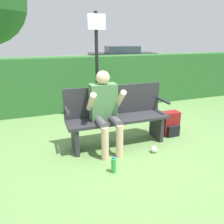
{
  "coord_description": "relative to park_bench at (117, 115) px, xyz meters",
  "views": [
    {
      "loc": [
        -1.25,
        -3.14,
        1.74
      ],
      "look_at": [
        -0.15,
        -0.1,
        0.63
      ],
      "focal_mm": 35.0,
      "sensor_mm": 36.0,
      "label": 1
    }
  ],
  "objects": [
    {
      "name": "backpack",
      "position": [
        1.07,
        -0.02,
        -0.29
      ],
      "size": [
        0.31,
        0.25,
        0.44
      ],
      "color": "maroon",
      "rests_on": "ground"
    },
    {
      "name": "parked_car",
      "position": [
        4.69,
        11.18,
        0.08
      ],
      "size": [
        4.74,
        2.37,
        1.2
      ],
      "rotation": [
        0.0,
        0.0,
        -0.13
      ],
      "color": "black",
      "rests_on": "ground"
    },
    {
      "name": "signpost",
      "position": [
        0.02,
        1.23,
        0.78
      ],
      "size": [
        0.36,
        0.09,
        2.23
      ],
      "color": "black",
      "rests_on": "ground"
    },
    {
      "name": "hedge_back",
      "position": [
        0.0,
        2.16,
        0.15
      ],
      "size": [
        12.0,
        0.56,
        1.31
      ],
      "color": "#2D662D",
      "rests_on": "ground"
    },
    {
      "name": "park_bench",
      "position": [
        0.0,
        0.0,
        0.0
      ],
      "size": [
        1.71,
        0.44,
        0.99
      ],
      "color": "#2D2D33",
      "rests_on": "ground"
    },
    {
      "name": "litter_crumple",
      "position": [
        0.43,
        -0.53,
        -0.45
      ],
      "size": [
        0.1,
        0.1,
        0.1
      ],
      "color": "silver",
      "rests_on": "ground"
    },
    {
      "name": "person_seated",
      "position": [
        -0.25,
        -0.12,
        0.21
      ],
      "size": [
        0.55,
        0.6,
        1.26
      ],
      "color": "#4C7F4C",
      "rests_on": "ground"
    },
    {
      "name": "water_bottle",
      "position": [
        -0.36,
        -0.82,
        -0.39
      ],
      "size": [
        0.07,
        0.07,
        0.23
      ],
      "color": "green",
      "rests_on": "ground"
    },
    {
      "name": "ground_plane",
      "position": [
        0.0,
        -0.07,
        -0.5
      ],
      "size": [
        40.0,
        40.0,
        0.0
      ],
      "primitive_type": "plane",
      "color": "#668E4C"
    }
  ]
}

